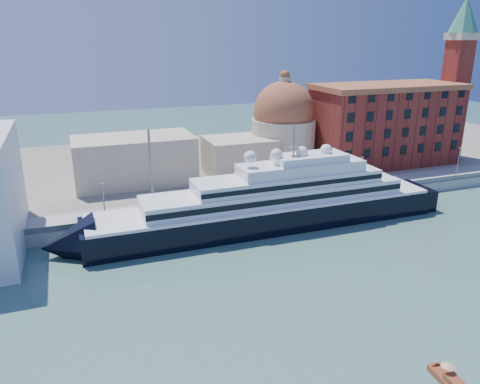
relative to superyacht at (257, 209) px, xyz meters
name	(u,v)px	position (x,y,z in m)	size (l,w,h in m)	color
ground	(311,279)	(0.43, -23.00, -4.33)	(400.00, 400.00, 0.00)	#3A655B
quay	(240,205)	(0.43, 11.00, -3.08)	(180.00, 10.00, 2.50)	gray
land	(194,163)	(0.43, 52.00, -3.33)	(260.00, 72.00, 2.00)	slate
quay_fence	(247,204)	(0.43, 6.50, -1.23)	(180.00, 0.10, 1.20)	slate
superyacht	(257,209)	(0.00, 0.00, 0.00)	(83.96, 11.64, 25.09)	black
water_taxi	(450,380)	(3.30, -50.52, -3.71)	(2.38, 5.64, 2.60)	brown
warehouse	(385,124)	(52.43, 29.00, 9.46)	(43.00, 19.00, 23.25)	maroon
campanile	(457,69)	(76.43, 29.00, 24.43)	(8.40, 8.40, 47.00)	maroon
church	(232,141)	(6.82, 34.72, 6.58)	(66.00, 18.00, 25.50)	beige
lamp_posts	(187,177)	(-12.24, 9.27, 5.51)	(120.80, 2.40, 18.00)	slate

